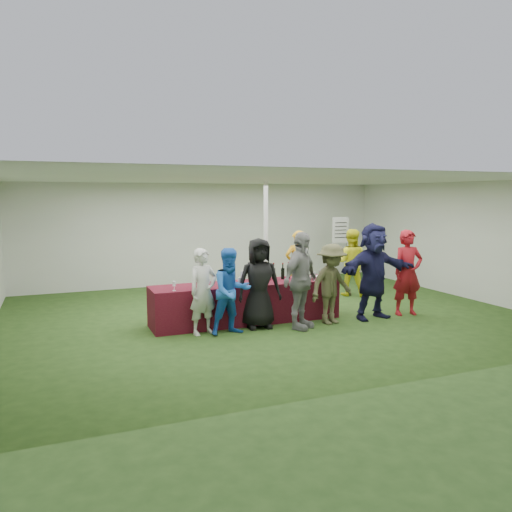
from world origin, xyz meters
name	(u,v)px	position (x,y,z in m)	size (l,w,h in m)	color
ground	(266,315)	(0.00, 0.00, 0.00)	(60.00, 60.00, 0.00)	#284719
tent	(266,242)	(0.50, 1.20, 1.35)	(10.00, 10.00, 10.00)	white
serving_table	(246,302)	(-0.56, -0.32, 0.38)	(3.60, 0.80, 0.75)	#5A1520
wine_bottles	(273,273)	(0.05, -0.18, 0.87)	(0.70, 0.14, 0.32)	black
wine_glasses	(229,281)	(-0.99, -0.59, 0.86)	(2.81, 0.12, 0.16)	silver
water_bottle	(242,277)	(-0.60, -0.24, 0.85)	(0.07, 0.07, 0.23)	silver
bar_towel	(317,277)	(1.00, -0.27, 0.77)	(0.25, 0.18, 0.03)	white
dump_bucket	(325,275)	(1.01, -0.54, 0.84)	(0.25, 0.25, 0.18)	slate
wine_list_sign	(340,235)	(3.33, 2.66, 1.32)	(0.50, 0.03, 1.80)	slate
staff_pourer	(298,266)	(1.17, 0.94, 0.80)	(0.59, 0.39, 1.61)	gold
staff_back	(350,262)	(2.65, 1.07, 0.80)	(0.77, 0.60, 1.59)	yellow
customer_0	(203,292)	(-1.54, -0.82, 0.75)	(0.54, 0.36, 1.49)	beige
customer_1	(231,291)	(-1.10, -1.01, 0.75)	(0.73, 0.57, 1.50)	blue
customer_2	(259,283)	(-0.49, -0.80, 0.82)	(0.80, 0.52, 1.63)	black
customer_3	(301,281)	(0.17, -1.15, 0.88)	(1.03, 0.43, 1.75)	gray
customer_4	(332,284)	(0.87, -1.05, 0.75)	(0.97, 0.56, 1.50)	#48472A
customer_5	(373,271)	(1.81, -1.02, 0.93)	(1.73, 0.55, 1.86)	#16173B
customer_6	(408,273)	(2.63, -1.01, 0.86)	(0.62, 0.41, 1.71)	maroon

